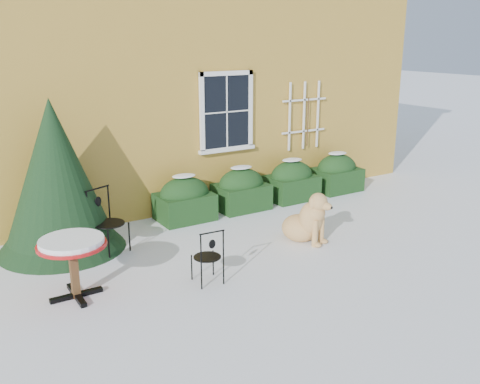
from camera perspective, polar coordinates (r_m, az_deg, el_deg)
ground at (r=8.64m, az=3.55°, el=-7.33°), size 80.00×80.00×0.00m
house at (r=14.19m, az=-13.41°, el=14.90°), size 12.40×8.40×6.40m
hedge_row at (r=11.37m, az=2.91°, el=0.69°), size 4.95×0.80×0.91m
evergreen_shrub at (r=9.25m, az=-18.91°, el=0.12°), size 2.10×2.10×2.54m
bistro_table at (r=7.54m, az=-17.47°, el=-5.80°), size 0.93×0.93×0.86m
patio_chair_near at (r=7.74m, az=-3.40°, el=-6.84°), size 0.40×0.40×0.84m
patio_chair_far at (r=9.05m, az=-14.03°, el=-3.01°), size 0.63×0.62×1.08m
dog at (r=9.33m, az=7.18°, el=-3.09°), size 0.78×1.05×0.94m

